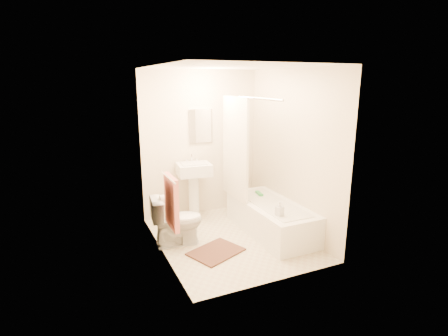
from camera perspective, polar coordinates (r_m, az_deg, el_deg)
name	(u,v)px	position (r m, az deg, el deg)	size (l,w,h in m)	color
floor	(231,239)	(5.16, 1.16, -11.47)	(2.40, 2.40, 0.00)	beige
ceiling	(232,66)	(4.66, 1.31, 16.25)	(2.40, 2.40, 0.00)	white
wall_back	(201,144)	(5.85, -3.82, 3.97)	(2.00, 0.02, 2.40)	beige
wall_left	(159,165)	(4.44, -10.51, 0.50)	(0.02, 2.40, 2.40)	beige
wall_right	(293,152)	(5.26, 11.13, 2.59)	(0.02, 2.40, 2.40)	beige
mirror	(201,126)	(5.79, -3.80, 6.86)	(0.40, 0.03, 0.55)	white
curtain_rod	(248,97)	(4.88, 4.02, 11.42)	(0.03, 0.03, 1.70)	silver
shower_curtain	(235,148)	(5.33, 1.84, 3.21)	(0.04, 0.80, 1.55)	silver
towel_bar	(168,177)	(4.24, -9.11, -1.48)	(0.02, 0.02, 0.60)	silver
towel	(172,202)	(4.34, -8.57, -5.51)	(0.06, 0.45, 0.66)	#CC7266
toilet_paper	(164,199)	(4.70, -9.77, -5.03)	(0.12, 0.12, 0.11)	white
toilet	(177,221)	(4.91, -7.67, -8.54)	(0.39, 0.70, 0.69)	white
sink	(194,189)	(5.71, -4.90, -3.42)	(0.52, 0.42, 1.02)	white
bathtub	(271,218)	(5.33, 7.63, -8.04)	(0.71, 1.61, 0.45)	white
bath_mat	(216,252)	(4.78, -1.32, -13.50)	(0.66, 0.50, 0.02)	#472519
soap_bottle	(280,209)	(4.76, 9.06, -6.65)	(0.09, 0.09, 0.20)	white
scrub_brush	(259,194)	(5.60, 5.76, -4.20)	(0.06, 0.21, 0.04)	green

